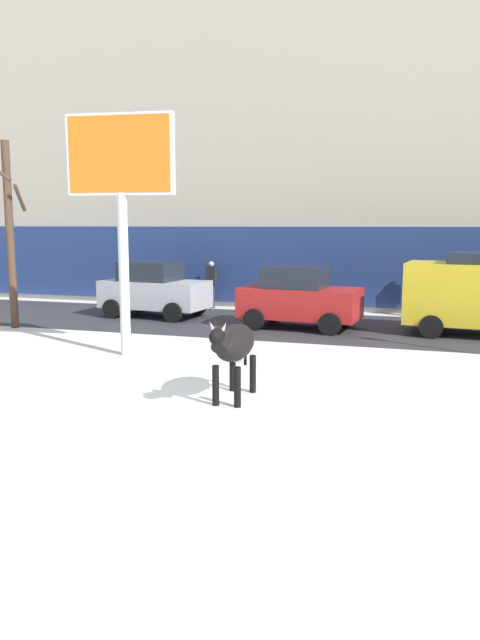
{
  "coord_description": "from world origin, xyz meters",
  "views": [
    {
      "loc": [
        4.39,
        -9.85,
        3.08
      ],
      "look_at": [
        0.54,
        2.29,
        1.1
      ],
      "focal_mm": 34.62,
      "sensor_mm": 36.0,
      "label": 1
    }
  ],
  "objects_px": {
    "cow_black": "(234,345)",
    "bare_tree_left_lot": "(10,232)",
    "car_silver_hatchback": "(154,289)",
    "car_red_hatchback": "(299,297)",
    "pedestrian_by_cars": "(211,284)",
    "pedestrian_near_billboard": "(412,291)",
    "billboard": "(121,170)"
  },
  "relations": [
    {
      "from": "cow_black",
      "to": "pedestrian_by_cars",
      "type": "distance_m",
      "value": 12.24
    },
    {
      "from": "car_red_hatchback",
      "to": "pedestrian_by_cars",
      "type": "xyz_separation_m",
      "value": [
        -4.07,
        3.49,
        -0.05
      ]
    },
    {
      "from": "pedestrian_near_billboard",
      "to": "bare_tree_left_lot",
      "type": "height_order",
      "value": "bare_tree_left_lot"
    },
    {
      "from": "car_red_hatchback",
      "to": "pedestrian_by_cars",
      "type": "distance_m",
      "value": 5.36
    },
    {
      "from": "pedestrian_near_billboard",
      "to": "car_silver_hatchback",
      "type": "bearing_deg",
      "value": -161.98
    },
    {
      "from": "car_silver_hatchback",
      "to": "pedestrian_by_cars",
      "type": "bearing_deg",
      "value": 68.45
    },
    {
      "from": "billboard",
      "to": "pedestrian_by_cars",
      "type": "height_order",
      "value": "billboard"
    },
    {
      "from": "car_silver_hatchback",
      "to": "car_red_hatchback",
      "type": "height_order",
      "value": "same"
    },
    {
      "from": "pedestrian_near_billboard",
      "to": "cow_black",
      "type": "bearing_deg",
      "value": -102.91
    },
    {
      "from": "car_silver_hatchback",
      "to": "car_red_hatchback",
      "type": "xyz_separation_m",
      "value": [
        5.13,
        -0.8,
        0.0
      ]
    },
    {
      "from": "bare_tree_left_lot",
      "to": "cow_black",
      "type": "bearing_deg",
      "value": -31.59
    },
    {
      "from": "pedestrian_by_cars",
      "to": "bare_tree_left_lot",
      "type": "relative_size",
      "value": 0.32
    },
    {
      "from": "billboard",
      "to": "pedestrian_near_billboard",
      "type": "xyz_separation_m",
      "value": [
        6.24,
        8.52,
        -3.43
      ]
    },
    {
      "from": "cow_black",
      "to": "pedestrian_by_cars",
      "type": "height_order",
      "value": "pedestrian_by_cars"
    },
    {
      "from": "pedestrian_near_billboard",
      "to": "bare_tree_left_lot",
      "type": "relative_size",
      "value": 0.32
    },
    {
      "from": "car_silver_hatchback",
      "to": "pedestrian_by_cars",
      "type": "xyz_separation_m",
      "value": [
        1.06,
        2.69,
        -0.05
      ]
    },
    {
      "from": "billboard",
      "to": "pedestrian_by_cars",
      "type": "relative_size",
      "value": 3.21
    },
    {
      "from": "pedestrian_by_cars",
      "to": "bare_tree_left_lot",
      "type": "bearing_deg",
      "value": -124.4
    },
    {
      "from": "car_red_hatchback",
      "to": "bare_tree_left_lot",
      "type": "distance_m",
      "value": 8.76
    },
    {
      "from": "cow_black",
      "to": "pedestrian_near_billboard",
      "type": "relative_size",
      "value": 1.1
    },
    {
      "from": "cow_black",
      "to": "pedestrian_near_billboard",
      "type": "height_order",
      "value": "pedestrian_near_billboard"
    },
    {
      "from": "cow_black",
      "to": "bare_tree_left_lot",
      "type": "distance_m",
      "value": 10.38
    },
    {
      "from": "cow_black",
      "to": "car_red_hatchback",
      "type": "bearing_deg",
      "value": 93.87
    },
    {
      "from": "car_silver_hatchback",
      "to": "pedestrian_by_cars",
      "type": "height_order",
      "value": "car_silver_hatchback"
    },
    {
      "from": "cow_black",
      "to": "billboard",
      "type": "bearing_deg",
      "value": 142.15
    },
    {
      "from": "cow_black",
      "to": "pedestrian_near_billboard",
      "type": "bearing_deg",
      "value": 77.09
    },
    {
      "from": "cow_black",
      "to": "car_silver_hatchback",
      "type": "distance_m",
      "value": 10.35
    },
    {
      "from": "cow_black",
      "to": "pedestrian_by_cars",
      "type": "relative_size",
      "value": 1.1
    },
    {
      "from": "car_silver_hatchback",
      "to": "pedestrian_near_billboard",
      "type": "height_order",
      "value": "car_silver_hatchback"
    },
    {
      "from": "car_silver_hatchback",
      "to": "pedestrian_near_billboard",
      "type": "xyz_separation_m",
      "value": [
        8.26,
        2.69,
        -0.05
      ]
    },
    {
      "from": "pedestrian_near_billboard",
      "to": "bare_tree_left_lot",
      "type": "distance_m",
      "value": 12.95
    },
    {
      "from": "cow_black",
      "to": "car_red_hatchback",
      "type": "height_order",
      "value": "car_red_hatchback"
    }
  ]
}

